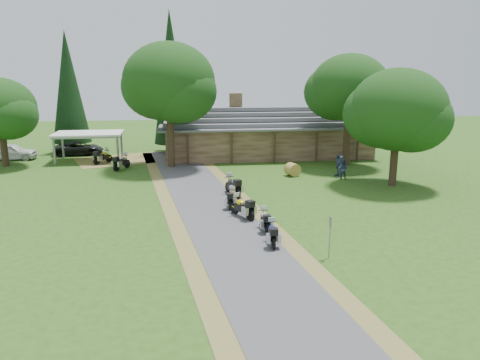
{
  "coord_description": "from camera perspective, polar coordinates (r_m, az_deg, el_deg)",
  "views": [
    {
      "loc": [
        -2.28,
        -22.61,
        8.47
      ],
      "look_at": [
        1.19,
        6.3,
        1.6
      ],
      "focal_mm": 35.0,
      "sensor_mm": 36.0,
      "label": 1
    }
  ],
  "objects": [
    {
      "name": "motorcycle_row_e",
      "position": [
        32.19,
        -0.9,
        -0.63
      ],
      "size": [
        1.28,
        2.26,
        1.47
      ],
      "primitive_type": null,
      "rotation": [
        0.0,
        0.0,
        1.86
      ],
      "color": "black",
      "rests_on": "ground"
    },
    {
      "name": "oak_lodge_left",
      "position": [
        41.51,
        -8.59,
        9.79
      ],
      "size": [
        7.96,
        7.96,
        12.11
      ],
      "primitive_type": null,
      "color": "#133710",
      "rests_on": "ground"
    },
    {
      "name": "motorcycle_carport_a",
      "position": [
        45.15,
        -16.39,
        2.81
      ],
      "size": [
        1.7,
        2.03,
        1.38
      ],
      "primitive_type": null,
      "rotation": [
        0.0,
        0.0,
        0.96
      ],
      "color": "gold",
      "rests_on": "ground"
    },
    {
      "name": "person_a",
      "position": [
        38.64,
        12.12,
        1.85
      ],
      "size": [
        0.71,
        0.68,
        2.03
      ],
      "primitive_type": "imported",
      "rotation": [
        0.0,
        0.0,
        3.79
      ],
      "color": "#333F5D",
      "rests_on": "ground"
    },
    {
      "name": "person_b",
      "position": [
        37.95,
        12.44,
        1.53
      ],
      "size": [
        0.67,
        0.62,
        1.91
      ],
      "primitive_type": "imported",
      "rotation": [
        0.0,
        0.0,
        2.58
      ],
      "color": "#333F5D",
      "rests_on": "ground"
    },
    {
      "name": "motorcycle_row_b",
      "position": [
        25.39,
        3.05,
        -4.82
      ],
      "size": [
        0.57,
        1.74,
        1.19
      ],
      "primitive_type": null,
      "rotation": [
        0.0,
        0.0,
        1.57
      ],
      "color": "#B6BABF",
      "rests_on": "ground"
    },
    {
      "name": "motorcycle_row_d",
      "position": [
        29.52,
        -1.08,
        -2.17
      ],
      "size": [
        0.9,
        1.86,
        1.22
      ],
      "primitive_type": null,
      "rotation": [
        0.0,
        0.0,
        1.39
      ],
      "color": "#B3400C",
      "rests_on": "ground"
    },
    {
      "name": "person_c",
      "position": [
        38.94,
        11.86,
        2.01
      ],
      "size": [
        0.66,
        0.73,
        2.11
      ],
      "primitive_type": "imported",
      "rotation": [
        0.0,
        0.0,
        4.24
      ],
      "color": "#333F5D",
      "rests_on": "ground"
    },
    {
      "name": "sign_post",
      "position": [
        21.91,
        10.87,
        -6.9
      ],
      "size": [
        0.36,
        0.06,
        2.01
      ],
      "primitive_type": null,
      "color": "gray",
      "rests_on": "ground"
    },
    {
      "name": "driveway",
      "position": [
        27.99,
        -2.89,
        -4.36
      ],
      "size": [
        51.95,
        51.95,
        0.0
      ],
      "primitive_type": "plane",
      "rotation": [
        0.0,
        0.0,
        0.14
      ],
      "color": "#4B4B4E",
      "rests_on": "ground"
    },
    {
      "name": "carport",
      "position": [
        46.82,
        -17.89,
        3.89
      ],
      "size": [
        6.36,
        4.33,
        2.71
      ],
      "primitive_type": null,
      "rotation": [
        0.0,
        0.0,
        0.03
      ],
      "color": "white",
      "rests_on": "ground"
    },
    {
      "name": "ground",
      "position": [
        24.26,
        -1.03,
        -7.17
      ],
      "size": [
        120.0,
        120.0,
        0.0
      ],
      "primitive_type": "plane",
      "color": "#2A4B15",
      "rests_on": "ground"
    },
    {
      "name": "oak_driveway",
      "position": [
        36.24,
        18.55,
        6.4
      ],
      "size": [
        7.06,
        7.06,
        9.13
      ],
      "primitive_type": null,
      "color": "#133710",
      "rests_on": "ground"
    },
    {
      "name": "oak_lodge_right",
      "position": [
        43.07,
        13.12,
        9.13
      ],
      "size": [
        6.97,
        6.97,
        11.23
      ],
      "primitive_type": null,
      "color": "#133710",
      "rests_on": "ground"
    },
    {
      "name": "hay_bale",
      "position": [
        38.45,
        6.43,
        1.27
      ],
      "size": [
        1.31,
        1.26,
        1.06
      ],
      "primitive_type": "cylinder",
      "rotation": [
        1.57,
        0.0,
        0.33
      ],
      "color": "olive",
      "rests_on": "ground"
    },
    {
      "name": "motorcycle_row_c",
      "position": [
        27.42,
        0.27,
        -3.23
      ],
      "size": [
        1.53,
        2.06,
        1.37
      ],
      "primitive_type": null,
      "rotation": [
        0.0,
        0.0,
        2.07
      ],
      "color": "gold",
      "rests_on": "ground"
    },
    {
      "name": "motorcycle_carport_b",
      "position": [
        42.0,
        -14.23,
        2.2
      ],
      "size": [
        1.55,
        2.12,
        1.4
      ],
      "primitive_type": null,
      "rotation": [
        0.0,
        0.0,
        1.08
      ],
      "color": "slate",
      "rests_on": "ground"
    },
    {
      "name": "lodge",
      "position": [
        47.73,
        3.21,
        6.01
      ],
      "size": [
        21.4,
        9.4,
        4.9
      ],
      "primitive_type": null,
      "color": "brown",
      "rests_on": "ground"
    },
    {
      "name": "car_white_sedan",
      "position": [
        50.18,
        -26.2,
        3.35
      ],
      "size": [
        2.8,
        6.14,
        2.01
      ],
      "primitive_type": "imported",
      "rotation": [
        0.0,
        0.0,
        1.61
      ],
      "color": "white",
      "rests_on": "ground"
    },
    {
      "name": "cedar_far",
      "position": [
        52.26,
        -20.14,
        10.04
      ],
      "size": [
        3.87,
        3.87,
        12.48
      ],
      "primitive_type": "cone",
      "color": "black",
      "rests_on": "ground"
    },
    {
      "name": "cedar_near",
      "position": [
        49.13,
        -8.37,
        11.67
      ],
      "size": [
        3.85,
        3.85,
        14.42
      ],
      "primitive_type": "cone",
      "color": "black",
      "rests_on": "ground"
    },
    {
      "name": "oak_silo",
      "position": [
        46.74,
        -27.15,
        6.57
      ],
      "size": [
        6.27,
        6.27,
        8.38
      ],
      "primitive_type": null,
      "color": "#133710",
      "rests_on": "ground"
    },
    {
      "name": "car_dark_suv",
      "position": [
        50.41,
        -19.1,
        4.04
      ],
      "size": [
        2.75,
        5.49,
        2.03
      ],
      "primitive_type": "imported",
      "rotation": [
        0.0,
        0.0,
        1.67
      ],
      "color": "black",
      "rests_on": "ground"
    },
    {
      "name": "motorcycle_row_a",
      "position": [
        23.36,
        3.98,
        -6.42
      ],
      "size": [
        0.74,
        1.84,
        1.23
      ],
      "primitive_type": null,
      "rotation": [
        0.0,
        0.0,
        1.48
      ],
      "color": "#15279B",
      "rests_on": "ground"
    }
  ]
}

